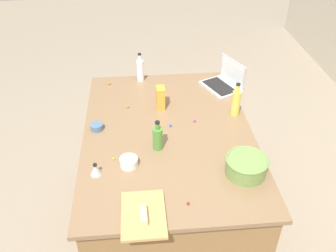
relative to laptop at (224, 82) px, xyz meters
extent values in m
plane|color=gray|center=(0.57, -0.51, -0.95)|extent=(12.00, 12.00, 0.00)
cube|color=olive|center=(0.57, -0.51, -0.51)|extent=(1.58, 1.09, 0.87)
cube|color=#846647|center=(0.57, -0.51, -0.06)|extent=(1.64, 1.15, 0.03)
cube|color=#B7B7BC|center=(0.02, -0.03, -0.04)|extent=(0.37, 0.33, 0.02)
cube|color=black|center=(0.02, -0.04, -0.03)|extent=(0.31, 0.25, 0.00)
cube|color=#B7B7BC|center=(-0.03, 0.07, 0.07)|extent=(0.28, 0.13, 0.20)
cube|color=silver|center=(-0.03, 0.06, 0.07)|extent=(0.25, 0.11, 0.18)
cylinder|color=#72934C|center=(1.01, -0.09, 0.00)|extent=(0.24, 0.24, 0.10)
cylinder|color=black|center=(1.01, -0.09, 0.01)|extent=(0.20, 0.20, 0.09)
torus|color=#72934C|center=(1.01, -0.09, 0.06)|extent=(0.25, 0.25, 0.01)
cylinder|color=white|center=(-0.17, -0.67, 0.04)|extent=(0.06, 0.06, 0.18)
cylinder|color=white|center=(-0.17, -0.67, 0.16)|extent=(0.02, 0.02, 0.05)
cylinder|color=black|center=(-0.17, -0.67, 0.19)|extent=(0.03, 0.03, 0.01)
cylinder|color=#DBC64C|center=(0.39, -0.01, 0.05)|extent=(0.06, 0.06, 0.19)
cylinder|color=#DBC64C|center=(0.39, -0.01, 0.17)|extent=(0.03, 0.03, 0.05)
cylinder|color=black|center=(0.39, -0.01, 0.20)|extent=(0.03, 0.03, 0.01)
cylinder|color=#4C8C38|center=(0.73, -0.59, 0.03)|extent=(0.06, 0.06, 0.15)
cylinder|color=#4C8C38|center=(0.73, -0.59, 0.13)|extent=(0.03, 0.03, 0.04)
cylinder|color=black|center=(0.73, -0.59, 0.16)|extent=(0.03, 0.03, 0.01)
cube|color=tan|center=(1.28, -0.70, -0.04)|extent=(0.32, 0.23, 0.02)
cube|color=#F4E58C|center=(1.31, -0.70, -0.01)|extent=(0.11, 0.04, 0.04)
cylinder|color=white|center=(0.88, -0.78, -0.02)|extent=(0.11, 0.11, 0.05)
cylinder|color=slate|center=(0.49, -0.99, -0.03)|extent=(0.09, 0.09, 0.04)
cone|color=#B2B2B7|center=(0.94, -0.97, -0.01)|extent=(0.07, 0.07, 0.07)
cylinder|color=black|center=(0.94, -0.97, 0.03)|extent=(0.02, 0.02, 0.01)
cube|color=gold|center=(0.26, -0.54, 0.04)|extent=(0.09, 0.06, 0.17)
sphere|color=red|center=(1.22, -0.46, -0.04)|extent=(0.02, 0.02, 0.02)
sphere|color=orange|center=(-0.12, -0.93, -0.04)|extent=(0.02, 0.02, 0.02)
sphere|color=#CC3399|center=(0.47, -0.31, -0.04)|extent=(0.02, 0.02, 0.02)
sphere|color=yellow|center=(-0.13, -0.03, -0.04)|extent=(0.02, 0.02, 0.02)
sphere|color=orange|center=(0.84, -0.02, -0.04)|extent=(0.02, 0.02, 0.02)
sphere|color=orange|center=(0.24, -0.79, -0.04)|extent=(0.02, 0.02, 0.02)
sphere|color=blue|center=(0.51, -0.49, -0.04)|extent=(0.02, 0.02, 0.02)
sphere|color=yellow|center=(0.82, -0.87, -0.04)|extent=(0.01, 0.01, 0.01)
camera|label=1|loc=(2.56, -0.69, 1.47)|focal=39.28mm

